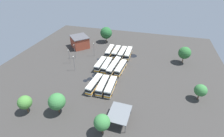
{
  "coord_description": "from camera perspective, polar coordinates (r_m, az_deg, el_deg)",
  "views": [
    {
      "loc": [
        -64.17,
        -18.76,
        43.11
      ],
      "look_at": [
        -1.71,
        -1.2,
        1.55
      ],
      "focal_mm": 26.46,
      "sensor_mm": 36.0,
      "label": 1
    }
  ],
  "objects": [
    {
      "name": "lamp_post_mid_lot",
      "position": [
        78.4,
        -12.97,
        1.95
      ],
      "size": [
        0.56,
        0.28,
        7.53
      ],
      "color": "slate",
      "rests_on": "ground_plane"
    },
    {
      "name": "puddle_near_shelter",
      "position": [
        75.44,
        -5.73,
        -2.4
      ],
      "size": [
        3.27,
        3.27,
        0.01
      ],
      "primitive_type": "cylinder",
      "color": "black",
      "rests_on": "ground_plane"
    },
    {
      "name": "lamp_post_by_building",
      "position": [
        88.66,
        -12.78,
        5.9
      ],
      "size": [
        0.56,
        0.28,
        7.98
      ],
      "color": "slate",
      "rests_on": "ground_plane"
    },
    {
      "name": "tree_north_edge",
      "position": [
        89.51,
        23.8,
        4.98
      ],
      "size": [
        6.03,
        6.03,
        8.67
      ],
      "color": "brown",
      "rests_on": "ground_plane"
    },
    {
      "name": "bus_row2_slot2",
      "position": [
        91.34,
        1.47,
        5.79
      ],
      "size": [
        10.9,
        2.7,
        3.54
      ],
      "color": "silver",
      "rests_on": "ground_plane"
    },
    {
      "name": "bus_row1_slot3",
      "position": [
        80.02,
        -4.01,
        1.53
      ],
      "size": [
        10.75,
        2.95,
        3.54
      ],
      "color": "silver",
      "rests_on": "ground_plane"
    },
    {
      "name": "bus_row1_slot2",
      "position": [
        78.96,
        -1.81,
        1.13
      ],
      "size": [
        11.13,
        2.65,
        3.54
      ],
      "color": "silver",
      "rests_on": "ground_plane"
    },
    {
      "name": "puddle_between_rows",
      "position": [
        73.49,
        -7.65,
        -3.61
      ],
      "size": [
        2.54,
        2.54,
        0.01
      ],
      "primitive_type": "cylinder",
      "color": "black",
      "rests_on": "ground_plane"
    },
    {
      "name": "bus_row1_slot1",
      "position": [
        78.31,
        0.62,
        0.86
      ],
      "size": [
        14.36,
        3.7,
        3.54
      ],
      "color": "silver",
      "rests_on": "ground_plane"
    },
    {
      "name": "bus_row1_slot0",
      "position": [
        77.13,
        3.04,
        0.26
      ],
      "size": [
        11.59,
        3.61,
        3.54
      ],
      "color": "silver",
      "rests_on": "ground_plane"
    },
    {
      "name": "bus_row2_slot3",
      "position": [
        92.23,
        -0.78,
        6.08
      ],
      "size": [
        11.52,
        2.82,
        3.54
      ],
      "color": "silver",
      "rests_on": "ground_plane"
    },
    {
      "name": "maintenance_shelter",
      "position": [
        53.69,
        2.58,
        -15.12
      ],
      "size": [
        8.8,
        6.84,
        3.57
      ],
      "color": "slate",
      "rests_on": "ground_plane"
    },
    {
      "name": "puddle_back_corner",
      "position": [
        91.83,
        7.23,
        4.37
      ],
      "size": [
        4.37,
        4.37,
        0.01
      ],
      "primitive_type": "cylinder",
      "color": "black",
      "rests_on": "ground_plane"
    },
    {
      "name": "bus_row0_slot1",
      "position": [
        66.43,
        -3.21,
        -5.8
      ],
      "size": [
        10.75,
        2.72,
        3.54
      ],
      "color": "silver",
      "rests_on": "ground_plane"
    },
    {
      "name": "puddle_front_lane",
      "position": [
        87.94,
        -4.51,
        3.18
      ],
      "size": [
        2.31,
        2.31,
        0.01
      ],
      "primitive_type": "cylinder",
      "color": "black",
      "rests_on": "ground_plane"
    },
    {
      "name": "puddle_centre_drain",
      "position": [
        72.75,
        -9.18,
        -4.19
      ],
      "size": [
        2.11,
        2.11,
        0.01
      ],
      "primitive_type": "cylinder",
      "color": "black",
      "rests_on": "ground_plane"
    },
    {
      "name": "lamp_post_near_entrance",
      "position": [
        84.93,
        -14.56,
        4.21
      ],
      "size": [
        0.56,
        0.28,
        7.46
      ],
      "color": "slate",
      "rests_on": "ground_plane"
    },
    {
      "name": "tree_south_edge",
      "position": [
        106.03,
        -2.04,
        12.19
      ],
      "size": [
        7.34,
        7.34,
        9.77
      ],
      "color": "brown",
      "rests_on": "ground_plane"
    },
    {
      "name": "tree_west_edge",
      "position": [
        62.48,
        -27.9,
        -10.3
      ],
      "size": [
        4.6,
        4.6,
        6.72
      ],
      "color": "brown",
      "rests_on": "ground_plane"
    },
    {
      "name": "depot_building",
      "position": [
        101.83,
        -11.05,
        9.06
      ],
      "size": [
        14.05,
        14.03,
        6.71
      ],
      "color": "#99422D",
      "rests_on": "ground_plane"
    },
    {
      "name": "tree_northwest",
      "position": [
        68.27,
        28.29,
        -6.66
      ],
      "size": [
        4.46,
        4.46,
        6.48
      ],
      "color": "brown",
      "rests_on": "ground_plane"
    },
    {
      "name": "lamp_post_far_corner",
      "position": [
        89.68,
        -6.3,
        6.73
      ],
      "size": [
        0.56,
        0.28,
        7.62
      ],
      "color": "slate",
      "rests_on": "ground_plane"
    },
    {
      "name": "bus_row0_slot2",
      "position": [
        67.45,
        -6.1,
        -5.27
      ],
      "size": [
        11.47,
        3.59,
        3.54
      ],
      "color": "silver",
      "rests_on": "ground_plane"
    },
    {
      "name": "bus_row2_slot1",
      "position": [
        90.34,
        3.59,
        5.41
      ],
      "size": [
        11.42,
        3.0,
        3.54
      ],
      "color": "silver",
      "rests_on": "ground_plane"
    },
    {
      "name": "tree_northeast",
      "position": [
        57.9,
        -18.51,
        -10.77
      ],
      "size": [
        5.67,
        5.67,
        7.75
      ],
      "color": "brown",
      "rests_on": "ground_plane"
    },
    {
      "name": "ground_plane",
      "position": [
        79.55,
        -0.5,
        -0.17
      ],
      "size": [
        107.67,
        107.67,
        0.0
      ],
      "primitive_type": "plane",
      "color": "#383533"
    },
    {
      "name": "bus_row0_slot0",
      "position": [
        65.67,
        -0.42,
        -6.26
      ],
      "size": [
        10.82,
        2.68,
        3.54
      ],
      "color": "silver",
      "rests_on": "ground_plane"
    },
    {
      "name": "tree_east_edge",
      "position": [
        49.53,
        -3.5,
        -18.08
      ],
      "size": [
        4.82,
        4.82,
        7.24
      ],
      "color": "brown",
      "rests_on": "ground_plane"
    },
    {
      "name": "bus_row2_slot0",
      "position": [
        90.16,
        5.64,
        5.25
      ],
      "size": [
        11.53,
        2.65,
        3.54
      ],
      "color": "silver",
      "rests_on": "ground_plane"
    }
  ]
}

